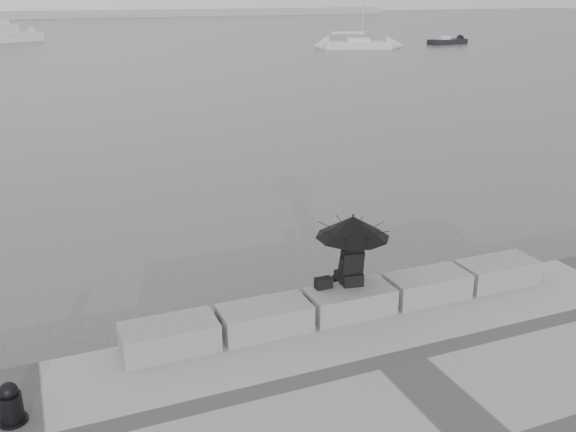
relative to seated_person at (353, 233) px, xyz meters
name	(u,v)px	position (x,y,z in m)	size (l,w,h in m)	color
ground	(338,326)	(-0.11, 0.25, -2.04)	(360.00, 360.00, 0.00)	#45474A
stone_block_far_left	(169,337)	(-3.51, -0.20, -1.29)	(1.60, 0.80, 0.50)	slate
stone_block_left	(265,318)	(-1.81, -0.20, -1.29)	(1.60, 0.80, 0.50)	slate
stone_block_centre	(350,301)	(-0.11, -0.20, -1.29)	(1.60, 0.80, 0.50)	slate
stone_block_right	(427,286)	(1.59, -0.20, -1.29)	(1.60, 0.80, 0.50)	slate
stone_block_far_right	(497,272)	(3.29, -0.20, -1.29)	(1.60, 0.80, 0.50)	slate
seated_person	(353,233)	(0.00, 0.00, 0.00)	(1.37, 1.37, 1.39)	black
bag	(323,283)	(-0.55, 0.05, -0.94)	(0.31, 0.18, 0.20)	black
mooring_bollard	(11,406)	(-5.97, -1.23, -1.27)	(0.40, 0.40, 0.64)	black
sailboat_right	(357,44)	(30.16, 55.49, -1.51)	(7.74, 4.61, 12.90)	silver
motor_cruiser	(7,35)	(-5.92, 80.69, -1.14)	(8.67, 5.94, 4.50)	silver
small_motorboat	(447,41)	(43.35, 57.05, -1.72)	(5.33, 2.25, 1.10)	black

